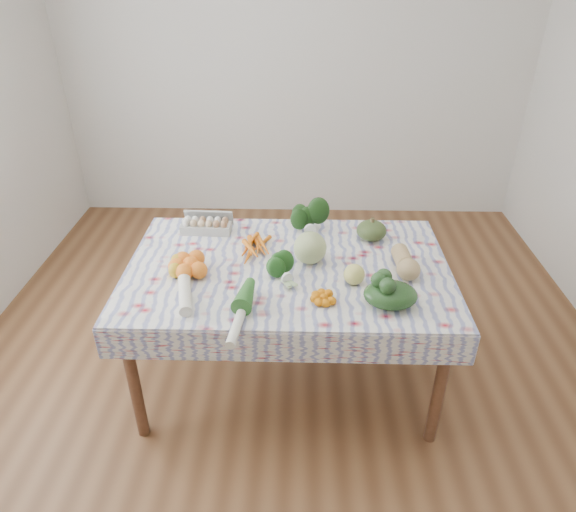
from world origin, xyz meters
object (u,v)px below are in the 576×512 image
(butternut_squash, at_px, (405,261))
(grapefruit, at_px, (354,274))
(cabbage, at_px, (310,248))
(kabocha_squash, at_px, (371,230))
(egg_carton, at_px, (206,226))
(dining_table, at_px, (288,279))

(butternut_squash, height_order, grapefruit, butternut_squash)
(cabbage, xyz_separation_m, grapefruit, (0.21, -0.19, -0.03))
(kabocha_squash, bearing_deg, egg_carton, 176.54)
(egg_carton, height_order, kabocha_squash, kabocha_squash)
(egg_carton, height_order, grapefruit, grapefruit)
(dining_table, height_order, egg_carton, egg_carton)
(egg_carton, xyz_separation_m, butternut_squash, (1.07, -0.39, 0.02))
(egg_carton, bearing_deg, butternut_squash, -17.50)
(cabbage, bearing_deg, egg_carton, 152.19)
(grapefruit, bearing_deg, cabbage, 137.51)
(butternut_squash, bearing_deg, egg_carton, 156.30)
(dining_table, relative_size, grapefruit, 15.49)
(kabocha_squash, xyz_separation_m, grapefruit, (-0.13, -0.45, -0.00))
(cabbage, xyz_separation_m, butternut_squash, (0.48, -0.08, -0.03))
(egg_carton, bearing_deg, kabocha_squash, -1.04)
(kabocha_squash, relative_size, cabbage, 0.98)
(egg_carton, relative_size, butternut_squash, 1.12)
(dining_table, height_order, cabbage, cabbage)
(kabocha_squash, xyz_separation_m, cabbage, (-0.35, -0.26, 0.03))
(kabocha_squash, relative_size, butternut_squash, 0.66)
(butternut_squash, bearing_deg, cabbage, 167.26)
(egg_carton, xyz_separation_m, grapefruit, (0.80, -0.51, 0.01))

